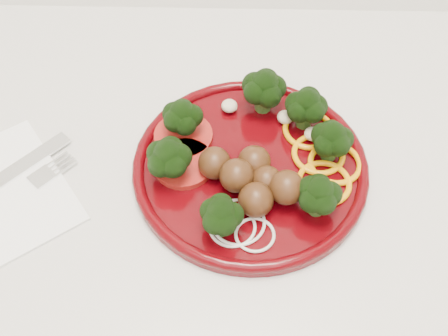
{
  "coord_description": "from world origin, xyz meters",
  "views": [
    {
      "loc": [
        0.08,
        1.31,
        1.43
      ],
      "look_at": [
        0.07,
        1.69,
        0.92
      ],
      "focal_mm": 45.0,
      "sensor_mm": 36.0,
      "label": 1
    }
  ],
  "objects": [
    {
      "name": "counter",
      "position": [
        0.0,
        1.7,
        0.45
      ],
      "size": [
        2.4,
        0.6,
        0.9
      ],
      "color": "silver",
      "rests_on": "ground"
    },
    {
      "name": "plate",
      "position": [
        0.1,
        1.7,
        0.92
      ],
      "size": [
        0.27,
        0.27,
        0.06
      ],
      "rotation": [
        0.0,
        0.0,
        -0.17
      ],
      "color": "#3D0206",
      "rests_on": "counter"
    }
  ]
}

